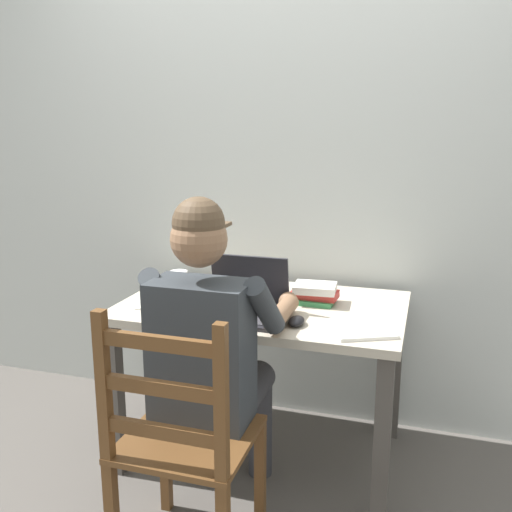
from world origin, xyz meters
name	(u,v)px	position (x,y,z in m)	size (l,w,h in m)	color
ground_plane	(263,452)	(0.00, 0.00, 0.00)	(8.00, 8.00, 0.00)	#56514C
back_wall	(290,160)	(0.00, 0.46, 1.30)	(6.00, 0.04, 2.60)	beige
desk	(263,326)	(0.00, 0.00, 0.61)	(1.20, 0.75, 0.71)	#BCB29E
seated_person	(213,347)	(-0.05, -0.45, 0.68)	(0.50, 0.60, 1.24)	#33383D
wooden_chair	(182,443)	(-0.05, -0.73, 0.46)	(0.42, 0.42, 0.93)	brown
laptop	(244,302)	(-0.03, -0.17, 0.77)	(0.33, 0.28, 0.23)	#232328
computer_mouse	(296,321)	(0.20, -0.22, 0.73)	(0.06, 0.10, 0.03)	black
coffee_mug_white	(180,281)	(-0.43, 0.08, 0.76)	(0.12, 0.08, 0.09)	white
coffee_mug_dark	(155,292)	(-0.45, -0.13, 0.76)	(0.12, 0.08, 0.10)	#2D384C
book_stack_main	(240,282)	(-0.15, 0.14, 0.76)	(0.20, 0.16, 0.10)	gold
book_stack_side	(315,293)	(0.21, 0.07, 0.76)	(0.20, 0.15, 0.09)	#38844C
paper_pile_near_laptop	(362,330)	(0.45, -0.22, 0.72)	(0.22, 0.19, 0.01)	white
paper_pile_back_corner	(162,303)	(-0.42, -0.13, 0.72)	(0.22, 0.16, 0.00)	silver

